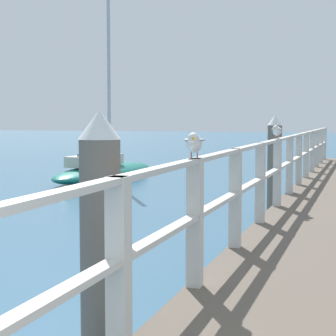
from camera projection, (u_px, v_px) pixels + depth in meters
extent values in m
cube|color=beige|center=(119.00, 269.00, 3.50)|extent=(0.12, 0.12, 1.07)
cube|color=beige|center=(195.00, 223.00, 5.05)|extent=(0.12, 0.12, 1.07)
cube|color=beige|center=(235.00, 198.00, 6.60)|extent=(0.12, 0.12, 1.07)
cube|color=beige|center=(260.00, 183.00, 8.16)|extent=(0.12, 0.12, 1.07)
cube|color=beige|center=(277.00, 172.00, 9.71)|extent=(0.12, 0.12, 1.07)
cube|color=beige|center=(290.00, 165.00, 11.26)|extent=(0.12, 0.12, 1.07)
cube|color=beige|center=(299.00, 159.00, 12.81)|extent=(0.12, 0.12, 1.07)
cube|color=beige|center=(306.00, 155.00, 14.36)|extent=(0.12, 0.12, 1.07)
cube|color=beige|center=(312.00, 151.00, 15.91)|extent=(0.12, 0.12, 1.07)
cube|color=beige|center=(317.00, 148.00, 17.46)|extent=(0.12, 0.12, 1.07)
cube|color=beige|center=(321.00, 146.00, 19.02)|extent=(0.12, 0.12, 1.07)
cube|color=beige|center=(324.00, 144.00, 20.57)|extent=(0.12, 0.12, 1.07)
cube|color=beige|center=(290.00, 137.00, 11.22)|extent=(0.10, 19.63, 0.04)
cube|color=beige|center=(290.00, 162.00, 11.25)|extent=(0.10, 19.63, 0.04)
cylinder|color=#6B6056|center=(101.00, 265.00, 4.19)|extent=(0.28, 0.28, 1.73)
cone|color=white|center=(99.00, 125.00, 4.11)|extent=(0.29, 0.29, 0.20)
cylinder|color=#6B6056|center=(274.00, 169.00, 12.07)|extent=(0.28, 0.28, 1.73)
cone|color=white|center=(275.00, 120.00, 11.99)|extent=(0.29, 0.29, 0.20)
ellipsoid|color=white|center=(194.00, 143.00, 4.97)|extent=(0.19, 0.30, 0.15)
sphere|color=white|center=(193.00, 138.00, 4.80)|extent=(0.09, 0.09, 0.09)
cone|color=gold|center=(193.00, 139.00, 4.73)|extent=(0.03, 0.05, 0.02)
cone|color=#939399|center=(195.00, 141.00, 5.14)|extent=(0.09, 0.09, 0.07)
ellipsoid|color=#939399|center=(194.00, 140.00, 4.97)|extent=(0.22, 0.26, 0.04)
cylinder|color=tan|center=(197.00, 155.00, 4.99)|extent=(0.01, 0.01, 0.05)
cylinder|color=tan|center=(191.00, 155.00, 5.00)|extent=(0.01, 0.01, 0.05)
ellipsoid|color=white|center=(277.00, 131.00, 9.56)|extent=(0.13, 0.28, 0.15)
sphere|color=white|center=(276.00, 128.00, 9.39)|extent=(0.09, 0.09, 0.09)
cone|color=gold|center=(275.00, 128.00, 9.33)|extent=(0.02, 0.05, 0.02)
cone|color=#939399|center=(278.00, 130.00, 9.72)|extent=(0.07, 0.08, 0.07)
ellipsoid|color=#939399|center=(277.00, 129.00, 9.56)|extent=(0.18, 0.23, 0.04)
cylinder|color=tan|center=(279.00, 137.00, 9.57)|extent=(0.01, 0.01, 0.05)
cylinder|color=tan|center=(275.00, 137.00, 9.58)|extent=(0.01, 0.01, 0.05)
ellipsoid|color=#197266|center=(105.00, 172.00, 18.32)|extent=(1.85, 5.64, 0.50)
cylinder|color=#B2B2B7|center=(109.00, 66.00, 18.32)|extent=(0.10, 0.10, 5.82)
cylinder|color=#B2B2B7|center=(94.00, 153.00, 17.62)|extent=(0.17, 1.95, 0.08)
cube|color=beige|center=(95.00, 160.00, 17.66)|extent=(0.98, 2.04, 0.30)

